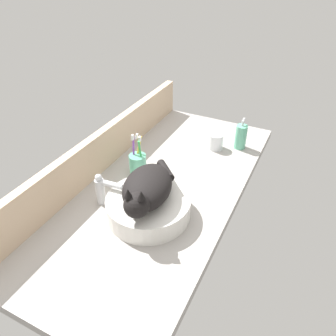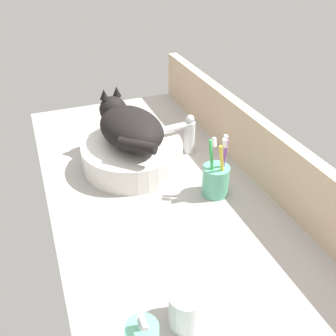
% 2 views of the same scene
% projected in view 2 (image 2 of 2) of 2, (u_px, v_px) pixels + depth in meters
% --- Properties ---
extents(ground_plane, '(1.40, 0.64, 0.04)m').
position_uv_depth(ground_plane, '(165.00, 201.00, 1.08)').
color(ground_plane, '#9E9993').
extents(backsplash_panel, '(1.40, 0.04, 0.18)m').
position_uv_depth(backsplash_panel, '(259.00, 149.00, 1.11)').
color(backsplash_panel, '#CCAD8C').
rests_on(backsplash_panel, ground_plane).
extents(sink_basin, '(0.31, 0.31, 0.08)m').
position_uv_depth(sink_basin, '(133.00, 155.00, 1.17)').
color(sink_basin, silver).
rests_on(sink_basin, ground_plane).
extents(cat, '(0.32, 0.22, 0.14)m').
position_uv_depth(cat, '(129.00, 126.00, 1.13)').
color(cat, black).
rests_on(cat, sink_basin).
extents(faucet, '(0.04, 0.12, 0.14)m').
position_uv_depth(faucet, '(187.00, 133.00, 1.23)').
color(faucet, silver).
rests_on(faucet, ground_plane).
extents(toothbrush_cup, '(0.08, 0.08, 0.19)m').
position_uv_depth(toothbrush_cup, '(216.00, 179.00, 1.05)').
color(toothbrush_cup, '#5BB28E').
rests_on(toothbrush_cup, ground_plane).
extents(water_glass, '(0.07, 0.07, 0.08)m').
position_uv_depth(water_glass, '(187.00, 310.00, 0.72)').
color(water_glass, white).
rests_on(water_glass, ground_plane).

